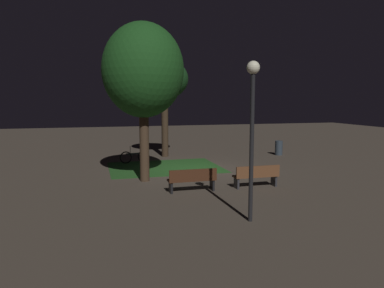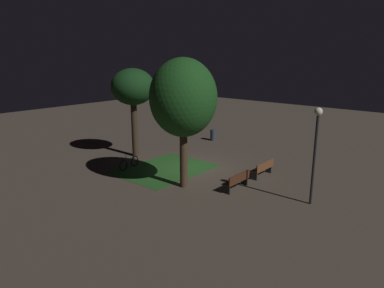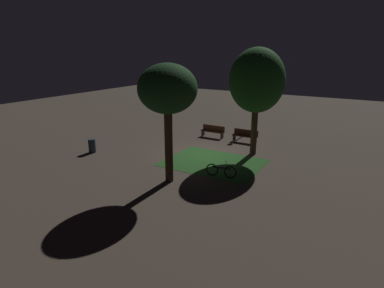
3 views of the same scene
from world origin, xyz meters
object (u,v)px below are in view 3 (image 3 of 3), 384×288
Objects in this scene: tree_back_right at (257,81)px; bicycle at (221,171)px; lamp_post_path_center at (255,93)px; bench_near_trees at (245,135)px; trash_bin at (92,146)px; bench_path_side at (213,131)px; tree_back_left at (168,91)px.

bicycle is (0.08, 4.48, -4.22)m from tree_back_right.
lamp_post_path_center reaches higher than bicycle.
trash_bin is (7.57, 7.28, -0.04)m from bench_near_trees.
tree_back_right is 6.42m from lamp_post_path_center.
bench_path_side is 0.28× the size of tree_back_right.
tree_back_right is at bearing 150.11° from bench_path_side.
bicycle reaches higher than trash_bin.
tree_back_right reaches higher than tree_back_left.
trash_bin reaches higher than bench_path_side.
lamp_post_path_center is 10.87m from bicycle.
bicycle is at bearing -176.90° from trash_bin.
bench_near_trees is 1.10× the size of bicycle.
tree_back_left is at bearing 71.45° from tree_back_right.
trash_bin is (6.91, -1.30, -4.10)m from tree_back_left.
bench_near_trees is at bearing 101.52° from lamp_post_path_center.
tree_back_right reaches higher than lamp_post_path_center.
tree_back_left is 12.21m from lamp_post_path_center.
lamp_post_path_center is (0.72, -3.53, 2.55)m from bench_near_trees.
bench_near_trees and bench_path_side have the same top height.
trash_bin is at bearing 55.63° from bench_path_side.
tree_back_right is 6.61m from tree_back_left.
trash_bin is at bearing 28.83° from tree_back_right.
bicycle is (-2.02, -1.79, -4.19)m from tree_back_left.
tree_back_right is 3.99× the size of bicycle.
trash_bin reaches higher than bench_near_trees.
bench_path_side is at bearing 62.10° from lamp_post_path_center.
lamp_post_path_center is 5.03× the size of trash_bin.
lamp_post_path_center is 2.71× the size of bicycle.
tree_back_left is 8.14m from trash_bin.
trash_bin is (4.98, 7.28, -0.04)m from bench_path_side.
bench_near_trees is 0.28× the size of tree_back_right.
tree_back_right is at bearing -151.17° from trash_bin.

